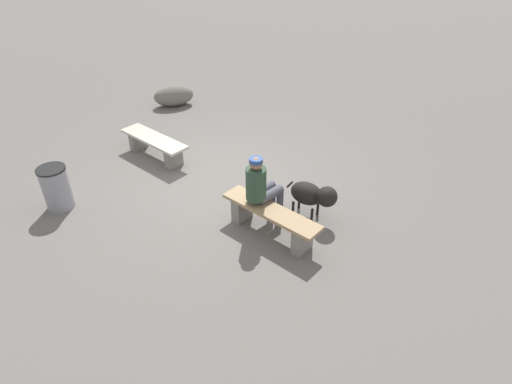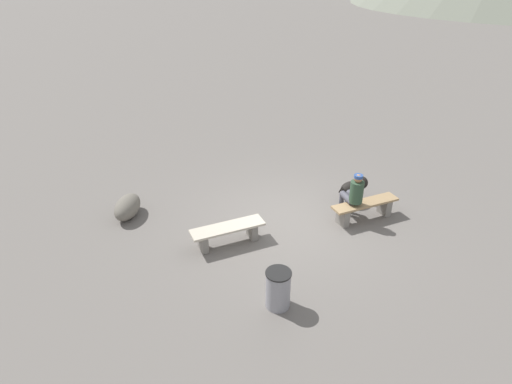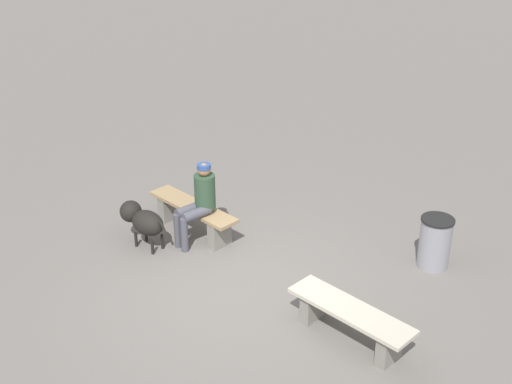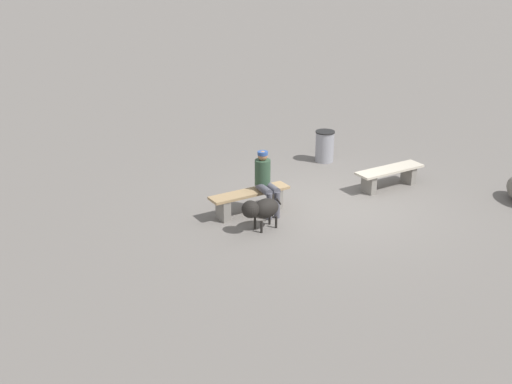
{
  "view_description": "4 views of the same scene",
  "coord_description": "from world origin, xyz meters",
  "px_view_note": "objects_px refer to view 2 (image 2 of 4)",
  "views": [
    {
      "loc": [
        5.26,
        -4.12,
        4.22
      ],
      "look_at": [
        1.64,
        -0.69,
        0.87
      ],
      "focal_mm": 30.03,
      "sensor_mm": 36.0,
      "label": 1
    },
    {
      "loc": [
        -3.36,
        -7.8,
        5.52
      ],
      "look_at": [
        -0.8,
        0.07,
        0.89
      ],
      "focal_mm": 30.22,
      "sensor_mm": 36.0,
      "label": 2
    },
    {
      "loc": [
        -5.7,
        4.44,
        5.04
      ],
      "look_at": [
        1.33,
        -1.37,
        0.52
      ],
      "focal_mm": 46.26,
      "sensor_mm": 36.0,
      "label": 3
    },
    {
      "loc": [
        6.75,
        10.42,
        5.26
      ],
      "look_at": [
        1.6,
        -0.34,
        0.47
      ],
      "focal_mm": 46.75,
      "sensor_mm": 36.0,
      "label": 4
    }
  ],
  "objects_px": {
    "boulder": "(127,207)",
    "seated_person": "(353,193)",
    "trash_bin": "(278,289)",
    "bench_right": "(365,208)",
    "dog": "(354,187)",
    "bench_left": "(228,232)"
  },
  "relations": [
    {
      "from": "dog",
      "to": "boulder",
      "type": "height_order",
      "value": "dog"
    },
    {
      "from": "bench_left",
      "to": "seated_person",
      "type": "relative_size",
      "value": 1.32
    },
    {
      "from": "bench_right",
      "to": "trash_bin",
      "type": "xyz_separation_m",
      "value": [
        -2.92,
        -2.04,
        0.07
      ]
    },
    {
      "from": "seated_person",
      "to": "trash_bin",
      "type": "xyz_separation_m",
      "value": [
        -2.63,
        -2.12,
        -0.33
      ]
    },
    {
      "from": "dog",
      "to": "boulder",
      "type": "relative_size",
      "value": 0.89
    },
    {
      "from": "bench_right",
      "to": "dog",
      "type": "relative_size",
      "value": 1.93
    },
    {
      "from": "seated_person",
      "to": "trash_bin",
      "type": "bearing_deg",
      "value": -142.04
    },
    {
      "from": "seated_person",
      "to": "dog",
      "type": "height_order",
      "value": "seated_person"
    },
    {
      "from": "bench_left",
      "to": "dog",
      "type": "height_order",
      "value": "dog"
    },
    {
      "from": "boulder",
      "to": "seated_person",
      "type": "bearing_deg",
      "value": -19.53
    },
    {
      "from": "bench_left",
      "to": "boulder",
      "type": "distance_m",
      "value": 2.68
    },
    {
      "from": "seated_person",
      "to": "dog",
      "type": "xyz_separation_m",
      "value": [
        0.44,
        0.71,
        -0.27
      ]
    },
    {
      "from": "seated_person",
      "to": "dog",
      "type": "distance_m",
      "value": 0.88
    },
    {
      "from": "trash_bin",
      "to": "seated_person",
      "type": "bearing_deg",
      "value": 38.95
    },
    {
      "from": "bench_left",
      "to": "bench_right",
      "type": "distance_m",
      "value": 3.28
    },
    {
      "from": "dog",
      "to": "trash_bin",
      "type": "xyz_separation_m",
      "value": [
        -3.07,
        -2.83,
        -0.05
      ]
    },
    {
      "from": "seated_person",
      "to": "bench_right",
      "type": "bearing_deg",
      "value": -16.99
    },
    {
      "from": "bench_left",
      "to": "seated_person",
      "type": "distance_m",
      "value": 3.02
    },
    {
      "from": "seated_person",
      "to": "boulder",
      "type": "height_order",
      "value": "seated_person"
    },
    {
      "from": "bench_left",
      "to": "boulder",
      "type": "height_order",
      "value": "boulder"
    },
    {
      "from": "bench_right",
      "to": "trash_bin",
      "type": "height_order",
      "value": "trash_bin"
    },
    {
      "from": "seated_person",
      "to": "boulder",
      "type": "xyz_separation_m",
      "value": [
        -4.97,
        1.76,
        -0.45
      ]
    }
  ]
}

